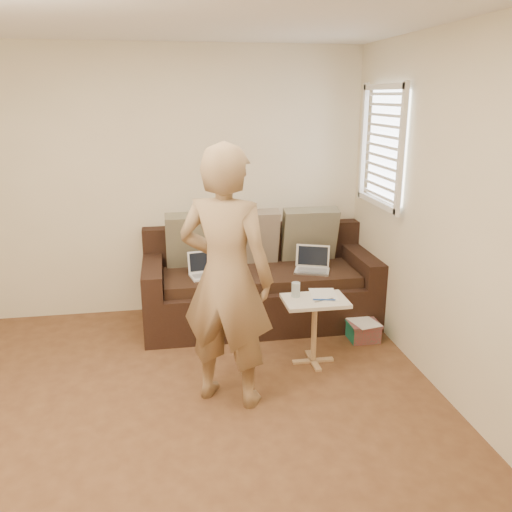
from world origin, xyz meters
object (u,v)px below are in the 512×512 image
laptop_silver (312,272)px  sofa (260,280)px  laptop_white (207,277)px  side_table (314,331)px  striped_box (363,330)px  person (226,278)px  drinking_glass (296,290)px

laptop_silver → sofa: bearing=-174.0°
laptop_silver → laptop_white: (-0.99, 0.02, 0.00)m
side_table → striped_box: size_ratio=2.02×
laptop_silver → striped_box: bearing=-29.5°
laptop_white → striped_box: laptop_white is taller
striped_box → person: bearing=-150.0°
sofa → side_table: 0.97m
person → drinking_glass: size_ratio=15.49×
sofa → laptop_silver: 0.51m
striped_box → side_table: bearing=-148.5°
laptop_silver → laptop_white: 0.99m
laptop_white → side_table: bearing=-55.9°
sofa → laptop_silver: sofa is taller
laptop_silver → striped_box: 0.72m
drinking_glass → striped_box: drinking_glass is taller
sofa → person: (-0.47, -1.34, 0.50)m
side_table → drinking_glass: 0.38m
striped_box → laptop_white: bearing=161.0°
striped_box → sofa: bearing=145.9°
laptop_white → side_table: 1.16m
laptop_white → person: 1.30m
sofa → striped_box: sofa is taller
sofa → side_table: (0.29, -0.92, -0.14)m
sofa → side_table: size_ratio=3.92×
laptop_white → laptop_silver: bearing=-11.8°
laptop_silver → person: person is taller
person → sofa: bearing=-81.1°
drinking_glass → laptop_white: bearing=132.0°
sofa → drinking_glass: size_ratio=18.33×
person → side_table: 1.09m
sofa → laptop_silver: size_ratio=6.80×
sofa → person: 1.51m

